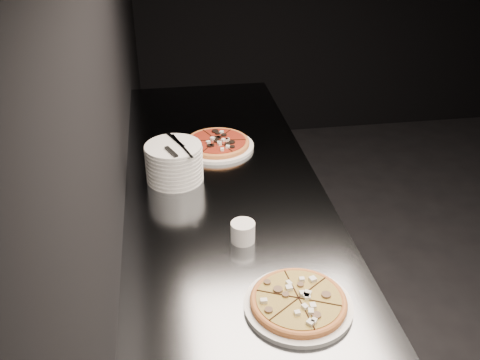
{
  "coord_description": "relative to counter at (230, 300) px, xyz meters",
  "views": [
    {
      "loc": [
        -2.34,
        -1.6,
        1.97
      ],
      "look_at": [
        -2.08,
        0.05,
        0.99
      ],
      "focal_mm": 40.0,
      "sensor_mm": 36.0,
      "label": 1
    }
  ],
  "objects": [
    {
      "name": "wall_left",
      "position": [
        -0.37,
        0.0,
        0.94
      ],
      "size": [
        0.02,
        5.0,
        2.8
      ],
      "primitive_type": "cube",
      "color": "black",
      "rests_on": "floor"
    },
    {
      "name": "counter",
      "position": [
        0.0,
        0.0,
        0.0
      ],
      "size": [
        0.74,
        2.44,
        0.92
      ],
      "color": "slate",
      "rests_on": "floor"
    },
    {
      "name": "pizza_mushroom",
      "position": [
        0.12,
        -0.55,
        0.48
      ],
      "size": [
        0.35,
        0.35,
        0.03
      ],
      "rotation": [
        0.0,
        0.0,
        -0.42
      ],
      "color": "white",
      "rests_on": "counter"
    },
    {
      "name": "pizza_tomato",
      "position": [
        0.01,
        0.45,
        0.48
      ],
      "size": [
        0.31,
        0.31,
        0.04
      ],
      "rotation": [
        0.0,
        0.0,
        -0.11
      ],
      "color": "white",
      "rests_on": "counter"
    },
    {
      "name": "plate_stack",
      "position": [
        -0.18,
        0.21,
        0.53
      ],
      "size": [
        0.22,
        0.22,
        0.15
      ],
      "color": "white",
      "rests_on": "counter"
    },
    {
      "name": "cutlery",
      "position": [
        -0.17,
        0.19,
        0.61
      ],
      "size": [
        0.08,
        0.23,
        0.01
      ],
      "rotation": [
        0.0,
        0.0,
        0.4
      ],
      "color": "#B9BCC1",
      "rests_on": "plate_stack"
    },
    {
      "name": "ramekin",
      "position": [
        0.02,
        -0.22,
        0.5
      ],
      "size": [
        0.08,
        0.08,
        0.07
      ],
      "color": "silver",
      "rests_on": "counter"
    }
  ]
}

